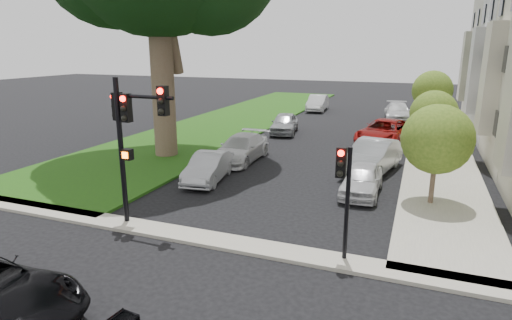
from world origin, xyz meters
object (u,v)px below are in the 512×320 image
(small_tree_a, at_px, (437,139))
(car_parked_4, at_px, (398,112))
(traffic_signal_main, at_px, (130,126))
(car_parked_6, at_px, (241,148))
(traffic_signal_secondary, at_px, (344,183))
(car_parked_7, at_px, (284,123))
(small_tree_c, at_px, (432,90))
(small_tree_b, at_px, (434,114))
(car_parked_2, at_px, (385,132))
(car_parked_5, at_px, (208,167))
(car_parked_0, at_px, (362,179))
(car_parked_1, at_px, (372,157))
(car_parked_9, at_px, (318,103))

(small_tree_a, bearing_deg, car_parked_4, 96.85)
(traffic_signal_main, xyz_separation_m, car_parked_6, (-0.03, 9.37, -2.81))
(traffic_signal_secondary, xyz_separation_m, car_parked_7, (-7.25, 17.65, -1.66))
(car_parked_6, bearing_deg, small_tree_c, 54.92)
(small_tree_b, distance_m, car_parked_7, 10.69)
(traffic_signal_main, bearing_deg, car_parked_6, 90.17)
(car_parked_7, bearing_deg, car_parked_4, 40.43)
(car_parked_2, bearing_deg, car_parked_4, 100.48)
(car_parked_5, bearing_deg, car_parked_0, -2.80)
(small_tree_a, xyz_separation_m, car_parked_4, (-2.47, 20.54, -1.93))
(small_tree_a, xyz_separation_m, traffic_signal_secondary, (-2.49, -5.81, -0.27))
(car_parked_2, bearing_deg, car_parked_5, -110.26)
(small_tree_c, bearing_deg, car_parked_5, -118.52)
(car_parked_4, relative_size, car_parked_6, 1.03)
(car_parked_1, xyz_separation_m, car_parked_5, (-6.92, -4.18, -0.15))
(car_parked_4, bearing_deg, small_tree_b, -85.79)
(traffic_signal_secondary, relative_size, car_parked_0, 0.89)
(car_parked_4, bearing_deg, car_parked_7, -136.66)
(car_parked_5, bearing_deg, car_parked_2, 49.38)
(car_parked_1, bearing_deg, small_tree_c, 90.37)
(small_tree_a, height_order, traffic_signal_secondary, small_tree_a)
(small_tree_b, bearing_deg, small_tree_a, -90.00)
(traffic_signal_main, xyz_separation_m, traffic_signal_secondary, (7.11, -0.04, -1.13))
(car_parked_1, bearing_deg, car_parked_6, -165.90)
(car_parked_9, bearing_deg, small_tree_b, -61.83)
(small_tree_c, height_order, car_parked_0, small_tree_c)
(small_tree_b, bearing_deg, traffic_signal_secondary, -100.36)
(small_tree_a, height_order, car_parked_0, small_tree_a)
(small_tree_a, xyz_separation_m, car_parked_1, (-2.69, 3.89, -1.86))
(traffic_signal_main, height_order, car_parked_1, traffic_signal_main)
(small_tree_a, xyz_separation_m, car_parked_0, (-2.73, 0.40, -2.01))
(traffic_signal_main, distance_m, car_parked_7, 17.83)
(small_tree_c, bearing_deg, traffic_signal_secondary, -96.12)
(traffic_signal_main, relative_size, car_parked_9, 1.10)
(car_parked_1, height_order, car_parked_2, car_parked_1)
(car_parked_1, bearing_deg, car_parked_0, -79.01)
(car_parked_0, xyz_separation_m, car_parked_5, (-6.88, -0.69, -0.00))
(small_tree_b, xyz_separation_m, small_tree_c, (0.00, 9.59, 0.39))
(car_parked_4, xyz_separation_m, car_parked_7, (-7.27, -8.70, -0.00))
(car_parked_1, relative_size, car_parked_4, 0.97)
(small_tree_b, relative_size, car_parked_9, 0.82)
(small_tree_b, height_order, car_parked_7, small_tree_b)
(small_tree_c, xyz_separation_m, car_parked_0, (-2.73, -17.01, -2.26))
(small_tree_a, bearing_deg, car_parked_6, 159.52)
(traffic_signal_main, height_order, car_parked_4, traffic_signal_main)
(traffic_signal_secondary, height_order, car_parked_6, traffic_signal_secondary)
(small_tree_c, bearing_deg, car_parked_2, -112.04)
(small_tree_c, xyz_separation_m, traffic_signal_main, (-9.60, -23.18, 0.61))
(traffic_signal_main, relative_size, traffic_signal_secondary, 1.49)
(car_parked_7, bearing_deg, car_parked_5, -99.09)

